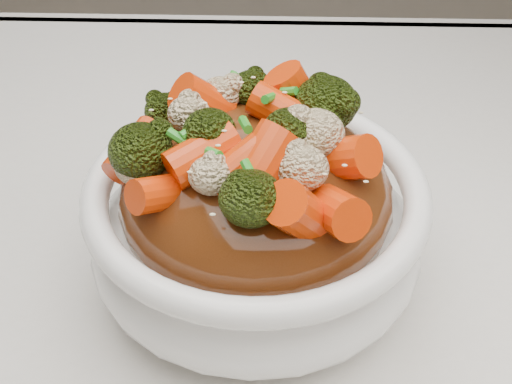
# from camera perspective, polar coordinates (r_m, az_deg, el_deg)

# --- Properties ---
(tablecloth) EXTENTS (1.20, 0.80, 0.04)m
(tablecloth) POSITION_cam_1_polar(r_m,az_deg,el_deg) (0.48, 6.45, -10.27)
(tablecloth) COLOR silver
(tablecloth) RESTS_ON dining_table
(bowl) EXTENTS (0.22, 0.22, 0.08)m
(bowl) POSITION_cam_1_polar(r_m,az_deg,el_deg) (0.45, 0.00, -3.08)
(bowl) COLOR white
(bowl) RESTS_ON tablecloth
(sauce_base) EXTENTS (0.17, 0.17, 0.09)m
(sauce_base) POSITION_cam_1_polar(r_m,az_deg,el_deg) (0.43, -0.00, -0.30)
(sauce_base) COLOR #4E240D
(sauce_base) RESTS_ON bowl
(carrots) EXTENTS (0.17, 0.17, 0.05)m
(carrots) POSITION_cam_1_polar(r_m,az_deg,el_deg) (0.40, -0.00, 6.40)
(carrots) COLOR red
(carrots) RESTS_ON sauce_base
(broccoli) EXTENTS (0.17, 0.17, 0.04)m
(broccoli) POSITION_cam_1_polar(r_m,az_deg,el_deg) (0.40, -0.00, 6.29)
(broccoli) COLOR black
(broccoli) RESTS_ON sauce_base
(cauliflower) EXTENTS (0.17, 0.17, 0.03)m
(cauliflower) POSITION_cam_1_polar(r_m,az_deg,el_deg) (0.40, -0.00, 6.05)
(cauliflower) COLOR beige
(cauliflower) RESTS_ON sauce_base
(scallions) EXTENTS (0.13, 0.13, 0.02)m
(scallions) POSITION_cam_1_polar(r_m,az_deg,el_deg) (0.40, -0.00, 6.52)
(scallions) COLOR #258C20
(scallions) RESTS_ON sauce_base
(sesame_seeds) EXTENTS (0.16, 0.16, 0.01)m
(sesame_seeds) POSITION_cam_1_polar(r_m,az_deg,el_deg) (0.40, -0.00, 6.52)
(sesame_seeds) COLOR beige
(sesame_seeds) RESTS_ON sauce_base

